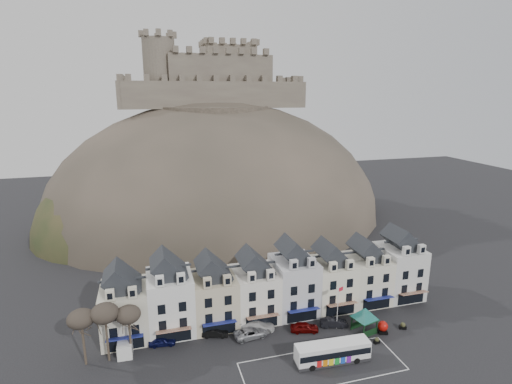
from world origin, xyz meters
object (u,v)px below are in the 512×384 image
car_silver (251,333)px  car_white (257,325)px  bus (333,351)px  flagpole (338,305)px  bus_shelter (365,313)px  white_van (125,345)px  car_charcoal (334,322)px  car_maroon (304,327)px  red_buoy (383,327)px  car_navy (162,341)px  car_black (215,333)px

car_silver → car_white: (1.48, 1.65, 0.06)m
bus → flagpole: size_ratio=1.46×
bus → bus_shelter: bearing=35.8°
white_van → car_charcoal: white_van is taller
car_maroon → red_buoy: bearing=-92.8°
red_buoy → car_maroon: (-11.51, 3.61, -0.25)m
red_buoy → car_navy: 33.57m
red_buoy → white_van: 38.62m
red_buoy → car_navy: size_ratio=0.50×
white_van → car_navy: white_van is taller
bus_shelter → car_white: (-15.79, 5.06, -2.40)m
bus_shelter → car_white: bus_shelter is taller
car_navy → car_charcoal: 26.67m
bus → car_white: bus is taller
bus → car_black: bearing=147.5°
bus → car_black: (-14.52, 10.24, -0.97)m
red_buoy → car_navy: bearing=169.5°
car_navy → flagpole: bearing=-90.6°
bus → car_silver: 12.70m
red_buoy → car_maroon: 12.06m
car_black → car_charcoal: bearing=-82.4°
car_maroon → bus_shelter: bearing=-91.5°
bus_shelter → white_van: (-35.49, 5.06, -2.13)m
car_navy → car_silver: bearing=-91.2°
white_van → bus: bearing=-19.2°
car_white → car_maroon: (6.92, -2.50, -0.04)m
car_charcoal → car_black: bearing=96.9°
bus → car_navy: size_ratio=2.69×
bus_shelter → flagpole: (-3.59, 1.96, 0.92)m
car_white → car_maroon: size_ratio=1.24×
red_buoy → car_silver: bearing=167.4°
flagpole → car_white: size_ratio=1.33×
bus → car_maroon: (-0.92, 7.74, -0.88)m
car_maroon → car_black: bearing=94.2°
flagpole → car_navy: size_ratio=1.84×
car_silver → car_maroon: bearing=-102.1°
car_white → car_silver: bearing=156.8°
red_buoy → car_maroon: red_buoy is taller
flagpole → car_navy: 27.18m
bus_shelter → car_navy: bearing=156.8°
car_silver → car_white: size_ratio=0.94×
car_charcoal → car_silver: bearing=100.9°
car_white → car_charcoal: car_white is taller
bus → car_maroon: bearing=99.5°
white_van → car_maroon: size_ratio=1.07×
car_white → bus_shelter: bearing=-89.0°
flagpole → bus: bearing=-121.4°
car_navy → red_buoy: bearing=-94.5°
bus_shelter → car_white: 16.75m
red_buoy → flagpole: flagpole is taller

